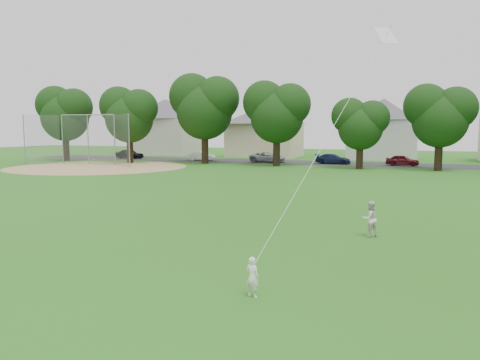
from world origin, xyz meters
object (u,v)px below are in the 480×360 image
at_px(kite, 337,121).
at_px(baseball_backstop, 85,140).
at_px(older_boy, 370,219).
at_px(toddler, 252,277).

bearing_deg(kite, baseball_backstop, 139.94).
relative_size(older_boy, kite, 0.11).
distance_m(older_boy, baseball_backstop, 40.24).
relative_size(kite, baseball_backstop, 0.98).
height_order(older_boy, baseball_backstop, baseball_backstop).
relative_size(toddler, baseball_backstop, 0.08).
distance_m(toddler, baseball_backstop, 43.61).
height_order(toddler, kite, kite).
bearing_deg(baseball_backstop, toddler, -45.84).
height_order(toddler, older_boy, older_boy).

